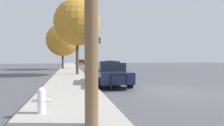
{
  "coord_description": "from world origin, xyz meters",
  "views": [
    {
      "loc": [
        -5.07,
        -8.47,
        1.73
      ],
      "look_at": [
        -0.3,
        11.32,
        1.19
      ],
      "focal_mm": 28.0,
      "sensor_mm": 36.0,
      "label": 1
    }
  ],
  "objects_px": {
    "fire_hydrant": "(41,99)",
    "car_background_oncoming": "(110,64)",
    "tree_sidewalk_near": "(77,23)",
    "traffic_light": "(86,46)",
    "car_background_distant": "(81,62)",
    "tree_sidewalk_mid": "(63,40)",
    "police_car": "(110,73)"
  },
  "relations": [
    {
      "from": "fire_hydrant",
      "to": "car_background_oncoming",
      "type": "xyz_separation_m",
      "value": [
        8.56,
        28.54,
        0.18
      ]
    },
    {
      "from": "tree_sidewalk_near",
      "to": "traffic_light",
      "type": "bearing_deg",
      "value": 79.51
    },
    {
      "from": "traffic_light",
      "to": "car_background_distant",
      "type": "height_order",
      "value": "traffic_light"
    },
    {
      "from": "traffic_light",
      "to": "car_background_oncoming",
      "type": "bearing_deg",
      "value": 49.98
    },
    {
      "from": "traffic_light",
      "to": "tree_sidewalk_mid",
      "type": "xyz_separation_m",
      "value": [
        -3.6,
        0.4,
        0.84
      ]
    },
    {
      "from": "fire_hydrant",
      "to": "tree_sidewalk_mid",
      "type": "height_order",
      "value": "tree_sidewalk_mid"
    },
    {
      "from": "police_car",
      "to": "car_background_distant",
      "type": "bearing_deg",
      "value": -87.94
    },
    {
      "from": "traffic_light",
      "to": "tree_sidewalk_mid",
      "type": "relative_size",
      "value": 0.73
    },
    {
      "from": "car_background_oncoming",
      "to": "tree_sidewalk_mid",
      "type": "bearing_deg",
      "value": 38.02
    },
    {
      "from": "fire_hydrant",
      "to": "tree_sidewalk_near",
      "type": "bearing_deg",
      "value": 83.01
    },
    {
      "from": "police_car",
      "to": "car_background_oncoming",
      "type": "bearing_deg",
      "value": -99.75
    },
    {
      "from": "car_background_distant",
      "to": "tree_sidewalk_mid",
      "type": "height_order",
      "value": "tree_sidewalk_mid"
    },
    {
      "from": "car_background_distant",
      "to": "tree_sidewalk_mid",
      "type": "bearing_deg",
      "value": -99.39
    },
    {
      "from": "police_car",
      "to": "traffic_light",
      "type": "bearing_deg",
      "value": -86.76
    },
    {
      "from": "police_car",
      "to": "tree_sidewalk_near",
      "type": "xyz_separation_m",
      "value": [
        -1.85,
        6.9,
        4.57
      ]
    },
    {
      "from": "police_car",
      "to": "car_background_distant",
      "type": "distance_m",
      "value": 41.55
    },
    {
      "from": "police_car",
      "to": "car_background_oncoming",
      "type": "relative_size",
      "value": 1.06
    },
    {
      "from": "fire_hydrant",
      "to": "car_background_distant",
      "type": "height_order",
      "value": "car_background_distant"
    },
    {
      "from": "traffic_light",
      "to": "car_background_distant",
      "type": "relative_size",
      "value": 1.25
    },
    {
      "from": "police_car",
      "to": "traffic_light",
      "type": "relative_size",
      "value": 1.0
    },
    {
      "from": "police_car",
      "to": "tree_sidewalk_near",
      "type": "relative_size",
      "value": 0.67
    },
    {
      "from": "car_background_oncoming",
      "to": "tree_sidewalk_near",
      "type": "relative_size",
      "value": 0.63
    },
    {
      "from": "tree_sidewalk_near",
      "to": "tree_sidewalk_mid",
      "type": "distance_m",
      "value": 10.23
    },
    {
      "from": "car_background_distant",
      "to": "tree_sidewalk_near",
      "type": "relative_size",
      "value": 0.54
    },
    {
      "from": "police_car",
      "to": "tree_sidewalk_mid",
      "type": "bearing_deg",
      "value": -74.76
    },
    {
      "from": "car_background_oncoming",
      "to": "tree_sidewalk_mid",
      "type": "distance_m",
      "value": 11.24
    },
    {
      "from": "car_background_oncoming",
      "to": "police_car",
      "type": "bearing_deg",
      "value": 81.9
    },
    {
      "from": "fire_hydrant",
      "to": "tree_sidewalk_near",
      "type": "distance_m",
      "value": 13.66
    },
    {
      "from": "fire_hydrant",
      "to": "traffic_light",
      "type": "distance_m",
      "value": 22.8
    },
    {
      "from": "police_car",
      "to": "car_background_oncoming",
      "type": "distance_m",
      "value": 23.32
    },
    {
      "from": "police_car",
      "to": "traffic_light",
      "type": "distance_m",
      "value": 16.79
    },
    {
      "from": "police_car",
      "to": "fire_hydrant",
      "type": "relative_size",
      "value": 6.72
    }
  ]
}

